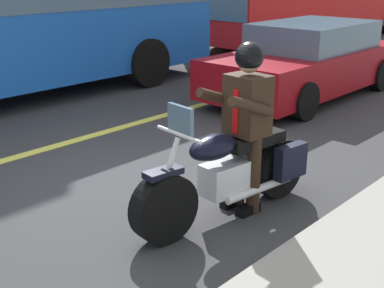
{
  "coord_description": "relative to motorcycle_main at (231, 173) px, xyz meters",
  "views": [
    {
      "loc": [
        3.48,
        4.09,
        2.43
      ],
      "look_at": [
        -0.07,
        0.81,
        0.75
      ],
      "focal_mm": 48.51,
      "sensor_mm": 36.0,
      "label": 1
    }
  ],
  "objects": [
    {
      "name": "ground_plane",
      "position": [
        0.32,
        -1.12,
        -0.45
      ],
      "size": [
        80.0,
        80.0,
        0.0
      ],
      "primitive_type": "plane",
      "color": "#333335"
    },
    {
      "name": "lane_center_stripe",
      "position": [
        0.32,
        -3.12,
        -0.45
      ],
      "size": [
        60.0,
        0.16,
        0.01
      ],
      "primitive_type": "cube",
      "color": "#E5DB4C",
      "rests_on": "ground_plane"
    },
    {
      "name": "motorcycle_main",
      "position": [
        0.0,
        0.0,
        0.0
      ],
      "size": [
        2.22,
        0.76,
        1.26
      ],
      "color": "black",
      "rests_on": "ground_plane"
    },
    {
      "name": "rider_main",
      "position": [
        -0.19,
        0.02,
        0.58
      ],
      "size": [
        0.67,
        0.6,
        1.74
      ],
      "color": "black",
      "rests_on": "ground_plane"
    },
    {
      "name": "car_dark",
      "position": [
        -4.98,
        -2.11,
        0.24
      ],
      "size": [
        4.6,
        1.92,
        1.4
      ],
      "color": "maroon",
      "rests_on": "ground_plane"
    }
  ]
}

